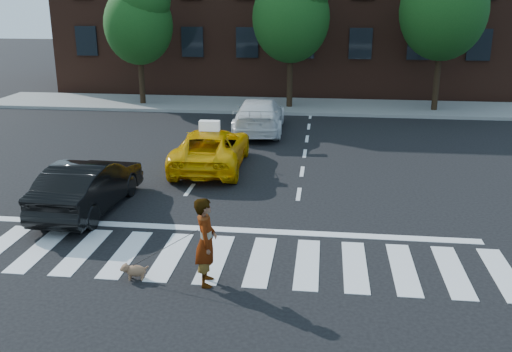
% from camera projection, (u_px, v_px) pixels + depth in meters
% --- Properties ---
extents(ground, '(120.00, 120.00, 0.00)m').
position_uv_depth(ground, '(215.00, 259.00, 12.36)').
color(ground, black).
rests_on(ground, ground).
extents(crosswalk, '(13.00, 2.40, 0.01)m').
position_uv_depth(crosswalk, '(215.00, 258.00, 12.36)').
color(crosswalk, silver).
rests_on(crosswalk, ground).
extents(stop_line, '(12.00, 0.30, 0.01)m').
position_uv_depth(stop_line, '(227.00, 230.00, 13.87)').
color(stop_line, silver).
rests_on(stop_line, ground).
extents(sidewalk_far, '(30.00, 4.00, 0.15)m').
position_uv_depth(sidewalk_far, '(280.00, 106.00, 28.88)').
color(sidewalk_far, slate).
rests_on(sidewalk_far, ground).
extents(tree_left, '(3.39, 3.38, 6.50)m').
position_uv_depth(tree_left, '(138.00, 16.00, 27.88)').
color(tree_left, black).
rests_on(tree_left, ground).
extents(tree_mid, '(3.69, 3.69, 7.10)m').
position_uv_depth(tree_mid, '(292.00, 8.00, 26.89)').
color(tree_mid, black).
rests_on(tree_mid, ground).
extents(taxi, '(2.28, 4.71, 1.29)m').
position_uv_depth(taxi, '(211.00, 148.00, 18.69)').
color(taxi, '#E2A204').
rests_on(taxi, ground).
extents(black_sedan, '(1.65, 4.22, 1.37)m').
position_uv_depth(black_sedan, '(88.00, 185.00, 14.96)').
color(black_sedan, black).
rests_on(black_sedan, ground).
extents(white_suv, '(2.16, 4.91, 1.40)m').
position_uv_depth(white_suv, '(259.00, 115.00, 23.52)').
color(white_suv, silver).
rests_on(white_suv, ground).
extents(woman, '(0.52, 0.71, 1.80)m').
position_uv_depth(woman, '(206.00, 242.00, 11.04)').
color(woman, '#999999').
rests_on(woman, ground).
extents(dog, '(0.58, 0.27, 0.33)m').
position_uv_depth(dog, '(134.00, 270.00, 11.42)').
color(dog, '#875D44').
rests_on(dog, ground).
extents(taxi_sign, '(0.66, 0.30, 0.32)m').
position_uv_depth(taxi_sign, '(209.00, 126.00, 18.26)').
color(taxi_sign, white).
rests_on(taxi_sign, taxi).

